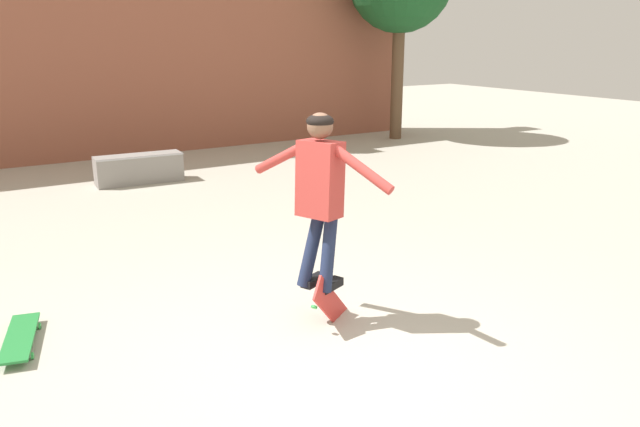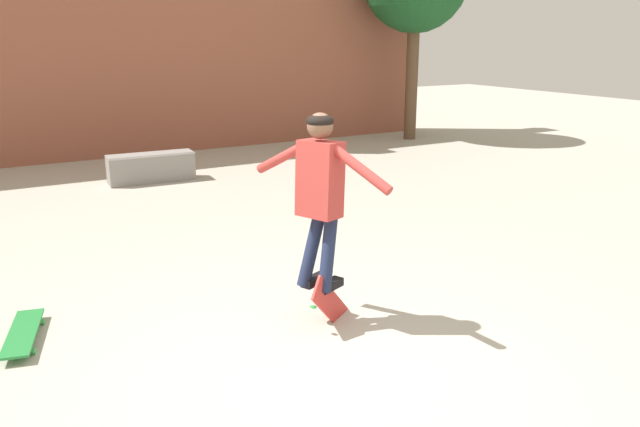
# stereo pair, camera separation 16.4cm
# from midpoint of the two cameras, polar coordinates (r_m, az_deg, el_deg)

# --- Properties ---
(ground_plane) EXTENTS (40.00, 40.00, 0.00)m
(ground_plane) POSITION_cam_midpoint_polar(r_m,az_deg,el_deg) (4.89, 0.01, -13.25)
(ground_plane) COLOR #B2AD9E
(building_backdrop) EXTENTS (16.70, 0.52, 5.86)m
(building_backdrop) POSITION_cam_midpoint_polar(r_m,az_deg,el_deg) (13.13, -22.71, 15.11)
(building_backdrop) COLOR #93513D
(building_backdrop) RESTS_ON ground_plane
(skate_ledge) EXTENTS (1.43, 0.49, 0.48)m
(skate_ledge) POSITION_cam_midpoint_polar(r_m,az_deg,el_deg) (10.84, -16.63, 3.94)
(skate_ledge) COLOR gray
(skate_ledge) RESTS_ON ground_plane
(skater) EXTENTS (0.59, 1.28, 1.48)m
(skater) POSITION_cam_midpoint_polar(r_m,az_deg,el_deg) (5.06, -0.92, 2.47)
(skater) COLOR #B23833
(skateboard_flipping) EXTENTS (0.63, 0.43, 0.72)m
(skateboard_flipping) POSITION_cam_midpoint_polar(r_m,az_deg,el_deg) (5.40, 0.22, -8.44)
(skateboard_flipping) COLOR red
(skateboard_resting) EXTENTS (0.42, 0.89, 0.08)m
(skateboard_resting) POSITION_cam_midpoint_polar(r_m,az_deg,el_deg) (5.64, -26.52, -10.10)
(skateboard_resting) COLOR #237F38
(skateboard_resting) RESTS_ON ground_plane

